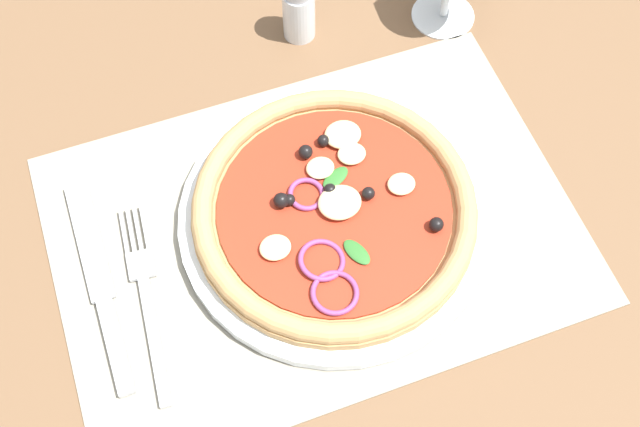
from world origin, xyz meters
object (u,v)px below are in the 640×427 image
object	(u,v)px
knife	(99,280)
pepper_shaker	(299,10)
plate	(333,216)
pizza	(334,207)
fork	(145,290)

from	to	relation	value
knife	pepper_shaker	world-z (taller)	pepper_shaker
plate	pizza	bearing A→B (deg)	70.79
plate	fork	size ratio (longest dim) A/B	1.49
fork	knife	distance (cm)	4.03
pizza	fork	distance (cm)	17.18
fork	pepper_shaker	size ratio (longest dim) A/B	2.70
fork	knife	xyz separation A→B (cm)	(-3.42, 2.13, 0.03)
knife	plate	bearing A→B (deg)	-93.22
plate	pepper_shaker	distance (cm)	21.77
plate	pizza	size ratio (longest dim) A/B	1.10
knife	pizza	bearing A→B (deg)	-93.20
fork	knife	world-z (taller)	knife
pizza	plate	bearing A→B (deg)	-109.21
pepper_shaker	knife	bearing A→B (deg)	-140.78
pizza	knife	bearing A→B (deg)	176.97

